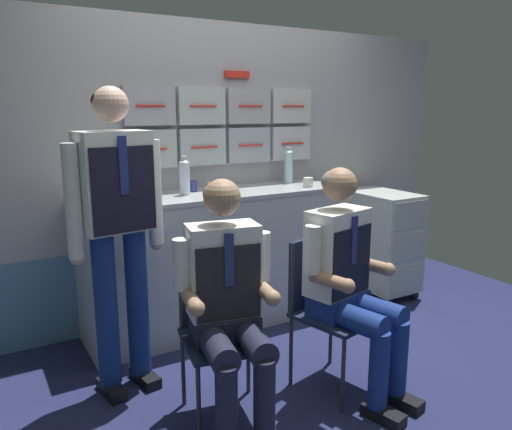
% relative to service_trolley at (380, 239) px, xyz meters
% --- Properties ---
extents(ground, '(4.80, 4.80, 0.04)m').
position_rel_service_trolley_xyz_m(ground, '(-1.24, -0.96, -0.48)').
color(ground, '#1F244A').
extents(galley_bulkhead, '(4.20, 0.14, 2.15)m').
position_rel_service_trolley_xyz_m(galley_bulkhead, '(-1.24, 0.42, 0.60)').
color(galley_bulkhead, '#AEA8AF').
rests_on(galley_bulkhead, ground).
extents(galley_counter, '(1.90, 0.53, 0.97)m').
position_rel_service_trolley_xyz_m(galley_counter, '(-1.45, 0.13, 0.02)').
color(galley_counter, '#B1B7BC').
rests_on(galley_counter, ground).
extents(service_trolley, '(0.40, 0.65, 0.86)m').
position_rel_service_trolley_xyz_m(service_trolley, '(0.00, 0.00, 0.00)').
color(service_trolley, black).
rests_on(service_trolley, ground).
extents(folding_chair_left, '(0.47, 0.47, 0.83)m').
position_rel_service_trolley_xyz_m(folding_chair_left, '(-1.91, -0.83, 0.05)').
color(folding_chair_left, '#2D2D33').
rests_on(folding_chair_left, ground).
extents(crew_member_left, '(0.49, 0.63, 1.22)m').
position_rel_service_trolley_xyz_m(crew_member_left, '(-1.94, -0.99, 0.20)').
color(crew_member_left, black).
rests_on(crew_member_left, ground).
extents(folding_chair_right, '(0.48, 0.48, 0.83)m').
position_rel_service_trolley_xyz_m(folding_chair_right, '(-1.28, -0.88, 0.05)').
color(folding_chair_right, '#2D2D33').
rests_on(folding_chair_right, ground).
extents(crew_member_right, '(0.50, 0.65, 1.24)m').
position_rel_service_trolley_xyz_m(crew_member_right, '(-1.24, -1.04, 0.21)').
color(crew_member_right, black).
rests_on(crew_member_right, ground).
extents(crew_member_standing, '(0.52, 0.30, 1.65)m').
position_rel_service_trolley_xyz_m(crew_member_standing, '(-2.28, -0.38, 0.51)').
color(crew_member_standing, black).
rests_on(crew_member_standing, ground).
extents(water_bottle_blue_cap, '(0.07, 0.07, 0.26)m').
position_rel_service_trolley_xyz_m(water_bottle_blue_cap, '(-1.67, 0.15, 0.63)').
color(water_bottle_blue_cap, silver).
rests_on(water_bottle_blue_cap, galley_counter).
extents(water_bottle_tall, '(0.07, 0.07, 0.28)m').
position_rel_service_trolley_xyz_m(water_bottle_tall, '(-0.76, 0.25, 0.64)').
color(water_bottle_tall, '#ADD4E1').
rests_on(water_bottle_tall, galley_counter).
extents(paper_cup_tan, '(0.07, 0.07, 0.07)m').
position_rel_service_trolley_xyz_m(paper_cup_tan, '(-0.75, 0.01, 0.54)').
color(paper_cup_tan, silver).
rests_on(paper_cup_tan, galley_counter).
extents(paper_cup_blue, '(0.07, 0.07, 0.06)m').
position_rel_service_trolley_xyz_m(paper_cup_blue, '(-2.30, 0.22, 0.54)').
color(paper_cup_blue, tan).
rests_on(paper_cup_blue, galley_counter).
extents(coffee_cup_white, '(0.06, 0.06, 0.07)m').
position_rel_service_trolley_xyz_m(coffee_cup_white, '(-1.57, 0.25, 0.54)').
color(coffee_cup_white, navy).
rests_on(coffee_cup_white, galley_counter).
extents(coffee_cup_spare, '(0.06, 0.06, 0.06)m').
position_rel_service_trolley_xyz_m(coffee_cup_spare, '(-1.44, 0.23, 0.53)').
color(coffee_cup_spare, tan).
rests_on(coffee_cup_spare, galley_counter).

